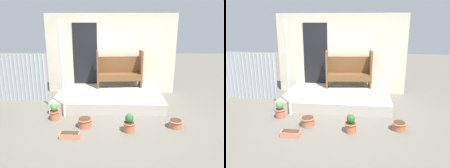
# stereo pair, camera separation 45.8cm
# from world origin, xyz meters

# --- Properties ---
(ground_plane) EXTENTS (24.00, 24.00, 0.00)m
(ground_plane) POSITION_xyz_m (0.00, 0.00, 0.00)
(ground_plane) COLOR #666056
(porch_slab) EXTENTS (3.05, 1.98, 0.30)m
(porch_slab) POSITION_xyz_m (-0.06, 0.99, 0.15)
(porch_slab) COLOR #B7B2A5
(porch_slab) RESTS_ON ground_plane
(house_wall) EXTENTS (4.25, 0.08, 2.60)m
(house_wall) POSITION_xyz_m (-0.10, 2.01, 1.30)
(house_wall) COLOR beige
(house_wall) RESTS_ON ground_plane
(fence_corrugated) EXTENTS (3.17, 0.05, 1.43)m
(fence_corrugated) POSITION_xyz_m (-3.52, 1.05, 0.71)
(fence_corrugated) COLOR #9EA3A8
(fence_corrugated) RESTS_ON ground_plane
(support_post) EXTENTS (0.06, 0.06, 2.38)m
(support_post) POSITION_xyz_m (-1.16, -0.07, 1.19)
(support_post) COLOR white
(support_post) RESTS_ON ground_plane
(bench) EXTENTS (1.47, 0.55, 1.17)m
(bench) POSITION_xyz_m (0.23, 1.64, 0.86)
(bench) COLOR brown
(bench) RESTS_ON porch_slab
(flower_pot_left) EXTENTS (0.27, 0.27, 0.45)m
(flower_pot_left) POSITION_xyz_m (-1.35, -0.29, 0.19)
(flower_pot_left) COLOR #B76647
(flower_pot_left) RESTS_ON ground_plane
(flower_pot_middle) EXTENTS (0.35, 0.35, 0.20)m
(flower_pot_middle) POSITION_xyz_m (-0.55, -0.64, 0.11)
(flower_pot_middle) COLOR #B76647
(flower_pot_middle) RESTS_ON ground_plane
(flower_pot_right) EXTENTS (0.28, 0.28, 0.42)m
(flower_pot_right) POSITION_xyz_m (0.46, -0.84, 0.18)
(flower_pot_right) COLOR #B76647
(flower_pot_right) RESTS_ON ground_plane
(flower_pot_far_right) EXTENTS (0.33, 0.33, 0.19)m
(flower_pot_far_right) POSITION_xyz_m (1.52, -0.62, 0.10)
(flower_pot_far_right) COLOR #B76647
(flower_pot_far_right) RESTS_ON ground_plane
(planter_box_rect) EXTENTS (0.42, 0.17, 0.12)m
(planter_box_rect) POSITION_xyz_m (-0.78, -1.16, 0.06)
(planter_box_rect) COLOR tan
(planter_box_rect) RESTS_ON ground_plane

